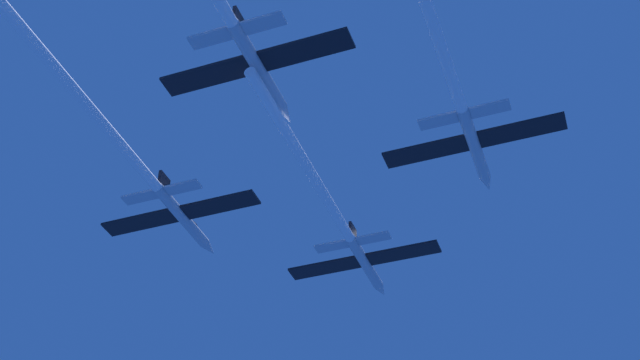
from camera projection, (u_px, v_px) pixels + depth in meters
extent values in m
cylinder|color=#B2BAC6|center=(365.00, 263.00, 89.99)|extent=(1.11, 10.05, 1.11)
cone|color=#B2BAC6|center=(381.00, 290.00, 94.54)|extent=(1.08, 2.21, 1.08)
ellipsoid|color=black|center=(371.00, 269.00, 91.92)|extent=(0.77, 2.01, 0.55)
cube|color=black|center=(325.00, 268.00, 90.80)|extent=(7.64, 2.21, 0.24)
cube|color=black|center=(403.00, 253.00, 88.43)|extent=(7.64, 2.21, 0.24)
cube|color=black|center=(353.00, 232.00, 87.83)|extent=(0.29, 1.81, 1.61)
cube|color=#B2BAC6|center=(332.00, 246.00, 87.46)|extent=(3.44, 1.33, 0.24)
cube|color=#B2BAC6|center=(374.00, 238.00, 86.24)|extent=(3.44, 1.33, 0.24)
cylinder|color=white|center=(306.00, 165.00, 76.84)|extent=(1.00, 25.32, 1.00)
cylinder|color=#B2BAC6|center=(182.00, 216.00, 83.25)|extent=(1.11, 10.05, 1.11)
cone|color=#B2BAC6|center=(209.00, 249.00, 87.81)|extent=(1.08, 2.21, 1.08)
ellipsoid|color=black|center=(193.00, 225.00, 85.18)|extent=(0.77, 2.01, 0.55)
cube|color=black|center=(140.00, 222.00, 84.06)|extent=(7.64, 2.21, 0.24)
cube|color=black|center=(220.00, 205.00, 81.69)|extent=(7.64, 2.21, 0.24)
cube|color=black|center=(164.00, 182.00, 81.09)|extent=(0.29, 1.81, 1.61)
cube|color=#B2BAC6|center=(140.00, 197.00, 80.72)|extent=(3.44, 1.33, 0.24)
cube|color=#B2BAC6|center=(183.00, 187.00, 79.50)|extent=(3.44, 1.33, 0.24)
cylinder|color=white|center=(82.00, 100.00, 70.04)|extent=(1.00, 25.48, 1.00)
cylinder|color=#B2BAC6|center=(474.00, 145.00, 76.21)|extent=(1.11, 10.05, 1.11)
cone|color=#B2BAC6|center=(487.00, 183.00, 80.77)|extent=(1.08, 2.21, 1.08)
ellipsoid|color=black|center=(478.00, 155.00, 78.15)|extent=(0.77, 2.01, 0.55)
cube|color=black|center=(425.00, 152.00, 77.02)|extent=(7.64, 2.21, 0.24)
cube|color=black|center=(522.00, 130.00, 74.66)|extent=(7.64, 2.21, 0.24)
cube|color=black|center=(463.00, 105.00, 74.06)|extent=(0.29, 1.81, 1.61)
cube|color=#B2BAC6|center=(438.00, 121.00, 73.69)|extent=(3.44, 1.33, 0.24)
cube|color=#B2BAC6|center=(490.00, 109.00, 72.46)|extent=(3.44, 1.33, 0.24)
cylinder|color=white|center=(427.00, 5.00, 63.42)|extent=(1.00, 24.37, 1.00)
cylinder|color=#B2BAC6|center=(258.00, 67.00, 69.09)|extent=(1.11, 10.05, 1.11)
cone|color=#B2BAC6|center=(286.00, 115.00, 73.64)|extent=(1.08, 2.21, 1.08)
ellipsoid|color=black|center=(269.00, 81.00, 71.02)|extent=(0.77, 2.01, 0.55)
cube|color=black|center=(207.00, 76.00, 69.89)|extent=(7.64, 2.21, 0.24)
cube|color=black|center=(306.00, 50.00, 67.53)|extent=(7.64, 2.21, 0.24)
cube|color=black|center=(239.00, 21.00, 66.93)|extent=(0.29, 1.81, 1.61)
cube|color=#B2BAC6|center=(210.00, 38.00, 66.56)|extent=(3.44, 1.33, 0.24)
cube|color=#B2BAC6|center=(263.00, 23.00, 65.33)|extent=(3.44, 1.33, 0.24)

